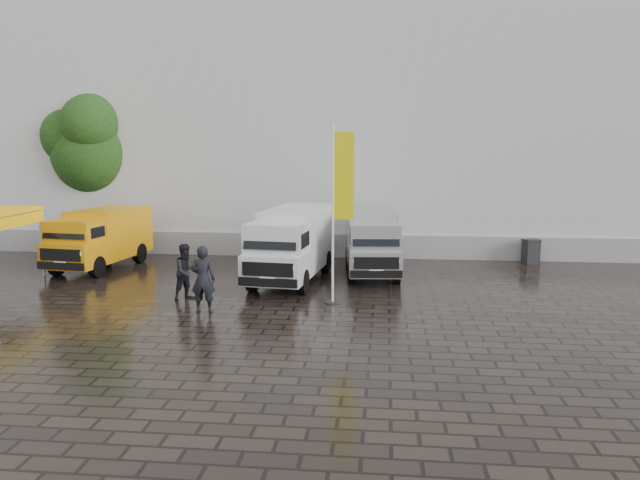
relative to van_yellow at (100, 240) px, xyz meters
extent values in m
plane|color=black|center=(8.90, -4.54, -1.14)|extent=(120.00, 120.00, 0.00)
cube|color=silver|center=(10.90, 11.46, 4.86)|extent=(44.00, 16.00, 12.00)
cube|color=gray|center=(10.90, 3.41, -0.64)|extent=(44.00, 0.15, 1.00)
cylinder|color=silver|center=(-1.50, -1.55, 0.08)|extent=(0.10, 0.10, 2.44)
cylinder|color=black|center=(9.52, -4.41, -1.12)|extent=(0.50, 0.50, 0.04)
cylinder|color=white|center=(9.52, -4.41, 1.57)|extent=(0.07, 0.07, 5.42)
cube|color=#D6CD0B|center=(9.85, -4.41, 2.76)|extent=(0.60, 0.03, 2.60)
cylinder|color=black|center=(-2.11, 4.54, 0.71)|extent=(0.52, 0.52, 3.69)
sphere|color=#1A3811|center=(-2.11, 4.54, 3.29)|extent=(4.06, 4.06, 4.06)
sphere|color=#1A3811|center=(-2.71, 5.44, 4.96)|extent=(2.40, 2.40, 2.40)
cube|color=black|center=(17.05, 2.87, -0.64)|extent=(0.73, 0.73, 1.00)
imported|color=black|center=(5.88, -5.90, -0.15)|extent=(0.74, 0.51, 1.97)
imported|color=black|center=(4.92, -4.46, -0.25)|extent=(1.07, 1.09, 1.77)
camera|label=1|loc=(11.09, -23.04, 3.72)|focal=35.00mm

